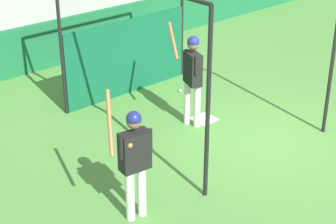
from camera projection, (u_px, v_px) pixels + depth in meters
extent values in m
plane|color=#477F38|center=(268.00, 141.00, 10.51)|extent=(60.00, 60.00, 0.00)
cube|color=#196038|center=(82.00, 36.00, 14.34)|extent=(24.00, 0.12, 1.16)
cube|color=maroon|center=(1.00, 23.00, 13.21)|extent=(0.45, 0.40, 0.10)
cube|color=maroon|center=(22.00, 19.00, 13.55)|extent=(0.45, 0.40, 0.10)
cube|color=maroon|center=(18.00, 8.00, 13.57)|extent=(0.45, 0.06, 0.40)
cube|color=maroon|center=(42.00, 15.00, 13.88)|extent=(0.45, 0.40, 0.10)
cube|color=maroon|center=(38.00, 4.00, 13.90)|extent=(0.45, 0.06, 0.40)
cube|color=maroon|center=(61.00, 11.00, 14.21)|extent=(0.45, 0.40, 0.10)
cube|color=maroon|center=(57.00, 0.00, 14.23)|extent=(0.45, 0.06, 0.40)
cube|color=maroon|center=(80.00, 7.00, 14.54)|extent=(0.45, 0.40, 0.10)
cube|color=maroon|center=(97.00, 3.00, 14.87)|extent=(0.45, 0.40, 0.10)
cube|color=maroon|center=(114.00, 0.00, 15.20)|extent=(0.45, 0.40, 0.10)
cylinder|color=black|center=(208.00, 107.00, 8.23)|extent=(0.07, 0.07, 3.06)
cylinder|color=black|center=(333.00, 57.00, 10.19)|extent=(0.07, 0.07, 3.06)
cylinder|color=black|center=(61.00, 42.00, 10.93)|extent=(0.07, 0.07, 3.06)
cylinder|color=black|center=(182.00, 12.00, 12.88)|extent=(0.07, 0.07, 3.06)
cube|color=#0F5133|center=(128.00, 57.00, 12.19)|extent=(3.17, 0.03, 1.68)
cube|color=white|center=(204.00, 119.00, 11.32)|extent=(0.44, 0.44, 0.02)
cylinder|color=silver|center=(197.00, 106.00, 10.86)|extent=(0.17, 0.17, 0.88)
cylinder|color=silver|center=(187.00, 103.00, 10.98)|extent=(0.17, 0.17, 0.88)
cube|color=black|center=(193.00, 69.00, 10.60)|extent=(0.35, 0.48, 0.62)
sphere|color=brown|center=(193.00, 44.00, 10.39)|extent=(0.22, 0.22, 0.22)
sphere|color=navy|center=(193.00, 42.00, 10.37)|extent=(0.23, 0.23, 0.23)
cylinder|color=black|center=(196.00, 66.00, 10.33)|extent=(0.09, 0.09, 0.34)
cylinder|color=black|center=(186.00, 58.00, 10.72)|extent=(0.09, 0.09, 0.34)
cylinder|color=brown|center=(173.00, 41.00, 10.49)|extent=(0.42, 0.67, 0.54)
sphere|color=brown|center=(191.00, 52.00, 10.67)|extent=(0.08, 0.08, 0.08)
cylinder|color=silver|center=(142.00, 191.00, 8.24)|extent=(0.15, 0.15, 0.83)
cylinder|color=silver|center=(130.00, 195.00, 8.14)|extent=(0.15, 0.15, 0.83)
cube|color=black|center=(135.00, 151.00, 7.88)|extent=(0.47, 0.28, 0.59)
sphere|color=brown|center=(134.00, 122.00, 7.68)|extent=(0.21, 0.21, 0.21)
sphere|color=navy|center=(134.00, 119.00, 7.66)|extent=(0.22, 0.22, 0.22)
cylinder|color=black|center=(150.00, 139.00, 7.91)|extent=(0.08, 0.08, 0.32)
cylinder|color=black|center=(121.00, 148.00, 7.68)|extent=(0.08, 0.08, 0.32)
cylinder|color=brown|center=(110.00, 123.00, 7.47)|extent=(0.36, 0.51, 0.77)
sphere|color=brown|center=(130.00, 145.00, 7.67)|extent=(0.08, 0.08, 0.08)
sphere|color=white|center=(180.00, 91.00, 12.54)|extent=(0.07, 0.07, 0.07)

